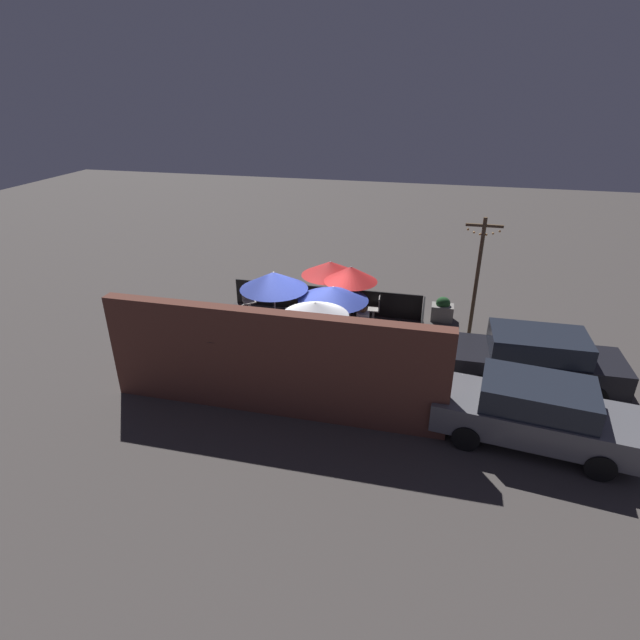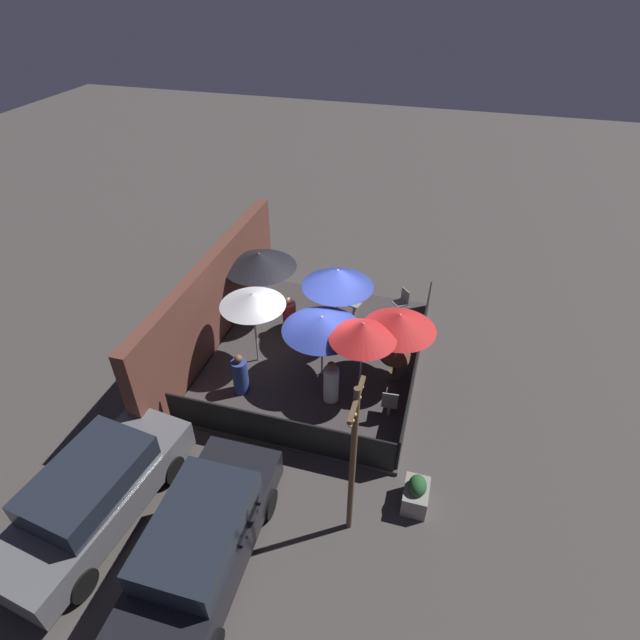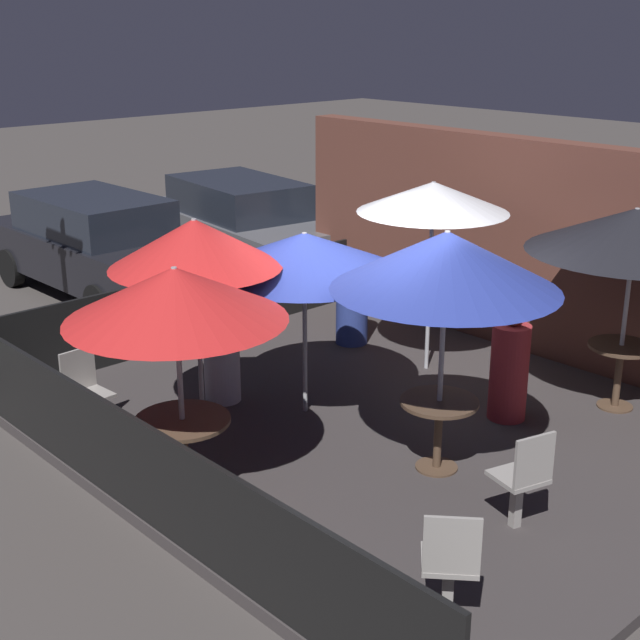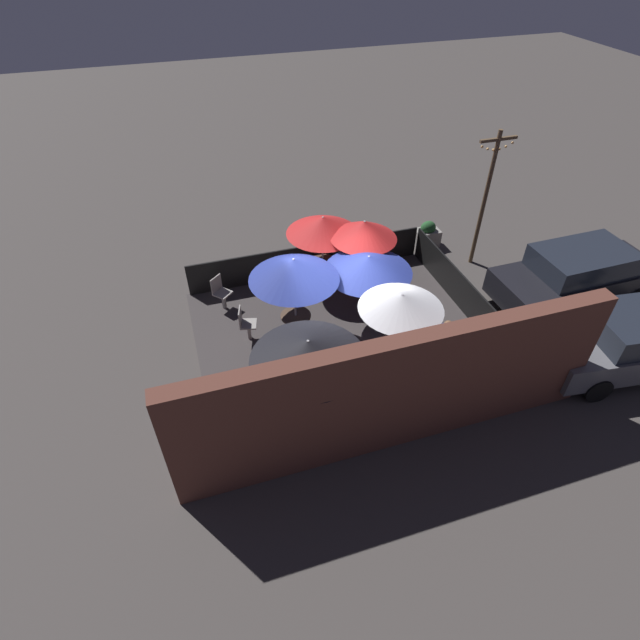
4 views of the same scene
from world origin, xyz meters
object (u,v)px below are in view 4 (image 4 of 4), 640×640
object	(u,v)px
patio_umbrella_1	(323,225)
planter_box	(427,235)
patio_chair_0	(373,257)
patio_chair_1	(246,323)
patio_umbrella_3	(364,230)
dining_table_1	(323,267)
patio_umbrella_0	(294,269)
patio_umbrella_4	(402,302)
patio_umbrella_5	(368,264)
parked_car_0	(577,275)
patio_chair_2	(221,292)
parked_car_1	(639,340)
dining_table_2	(309,401)
dining_table_0	(296,320)
patron_1	(389,287)
light_post	(486,194)
patron_0	(444,344)
patio_umbrella_2	(308,350)
patron_2	(323,357)

from	to	relation	value
patio_umbrella_1	planter_box	xyz separation A→B (m)	(-3.86, -1.09, -1.62)
patio_chair_0	patio_chair_1	size ratio (longest dim) A/B	1.00
patio_umbrella_3	dining_table_1	bearing A→B (deg)	-43.68
patio_umbrella_1	planter_box	bearing A→B (deg)	-164.22
patio_umbrella_0	patio_umbrella_3	world-z (taller)	patio_umbrella_0
patio_umbrella_1	patio_umbrella_4	world-z (taller)	patio_umbrella_4
patio_umbrella_5	parked_car_0	size ratio (longest dim) A/B	0.47
patio_chair_2	parked_car_1	distance (m)	10.24
patio_umbrella_0	parked_car_1	size ratio (longest dim) A/B	0.51
patio_umbrella_1	dining_table_2	world-z (taller)	patio_umbrella_1
dining_table_0	parked_car_1	bearing A→B (deg)	155.90
patio_chair_0	parked_car_1	bearing A→B (deg)	124.88
patio_umbrella_3	planter_box	bearing A→B (deg)	-147.80
patio_umbrella_4	dining_table_0	bearing A→B (deg)	-46.96
patron_1	planter_box	world-z (taller)	patron_1
patio_chair_1	light_post	world-z (taller)	light_post
dining_table_0	patron_0	world-z (taller)	patron_0
parked_car_0	patio_umbrella_2	bearing A→B (deg)	12.35
patio_umbrella_2	parked_car_1	distance (m)	7.89
patio_umbrella_0	dining_table_2	bearing A→B (deg)	80.61
patio_chair_1	parked_car_0	bearing A→B (deg)	8.80
patron_1	dining_table_0	bearing A→B (deg)	93.58
patio_umbrella_3	patron_2	world-z (taller)	patio_umbrella_3
dining_table_2	planter_box	xyz separation A→B (m)	(-5.63, -5.69, -0.31)
patio_umbrella_4	patron_0	xyz separation A→B (m)	(-1.29, -0.04, -1.61)
patron_0	patron_2	distance (m)	2.87
patio_umbrella_0	dining_table_1	world-z (taller)	patio_umbrella_0
patio_chair_2	patron_0	bearing A→B (deg)	10.06
dining_table_0	planter_box	size ratio (longest dim) A/B	0.86
parked_car_0	parked_car_1	bearing A→B (deg)	80.89
light_post	patio_umbrella_5	bearing A→B (deg)	22.83
patio_umbrella_5	patron_0	world-z (taller)	patio_umbrella_5
patio_umbrella_2	light_post	xyz separation A→B (m)	(-6.53, -4.42, 0.12)
patio_umbrella_2	patio_chair_2	xyz separation A→B (m)	(1.16, -4.35, -1.50)
patio_umbrella_2	patio_umbrella_3	bearing A→B (deg)	-124.59
patio_umbrella_4	parked_car_1	world-z (taller)	patio_umbrella_4
dining_table_1	parked_car_1	xyz separation A→B (m)	(-5.98, 5.29, 0.17)
dining_table_1	patio_chair_2	xyz separation A→B (m)	(2.93, 0.25, -0.03)
patio_chair_0	planter_box	size ratio (longest dim) A/B	1.06
dining_table_2	patron_1	size ratio (longest dim) A/B	0.57
patron_2	patron_0	bearing A→B (deg)	76.13
patio_umbrella_1	parked_car_0	xyz separation A→B (m)	(-6.36, 2.69, -1.16)
patio_umbrella_2	patio_chair_2	world-z (taller)	patio_umbrella_2
patio_umbrella_1	patio_umbrella_3	size ratio (longest dim) A/B	0.93
patio_umbrella_5	patio_chair_1	size ratio (longest dim) A/B	2.32
dining_table_0	dining_table_2	bearing A→B (deg)	80.61
patio_chair_1	light_post	size ratio (longest dim) A/B	0.23
patio_umbrella_3	parked_car_1	world-z (taller)	patio_umbrella_3
patron_2	parked_car_0	world-z (taller)	parked_car_0
light_post	parked_car_1	world-z (taller)	light_post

